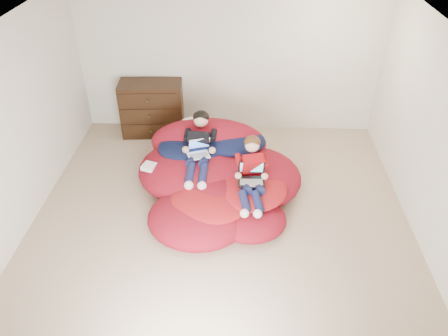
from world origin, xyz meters
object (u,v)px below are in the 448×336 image
dresser (152,108)px  beanbag_pile (216,176)px  laptop_white (199,150)px  older_boy (199,144)px  younger_boy (252,170)px  laptop_black (251,175)px

dresser → beanbag_pile: bearing=-53.6°
dresser → laptop_white: bearing=-58.0°
older_boy → dresser: bearing=123.9°
younger_boy → laptop_black: bearing=-90.0°
beanbag_pile → laptop_white: beanbag_pile is taller
dresser → laptop_white: 1.81m
younger_boy → laptop_white: bearing=148.5°
beanbag_pile → laptop_white: 0.45m
beanbag_pile → older_boy: older_boy is taller
older_boy → beanbag_pile: bearing=-39.8°
older_boy → laptop_black: 0.96m
younger_boy → dresser: bearing=130.5°
older_boy → laptop_black: size_ratio=3.31×
laptop_white → laptop_black: (0.74, -0.49, -0.06)m
laptop_white → dresser: bearing=122.0°
dresser → laptop_black: bearing=-50.1°
older_boy → younger_boy: size_ratio=1.19×
dresser → younger_boy: younger_boy is taller
younger_boy → older_boy: bearing=142.7°
dresser → laptop_black: 2.64m
beanbag_pile → laptop_white: bearing=158.4°
younger_boy → laptop_white: size_ratio=2.54×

